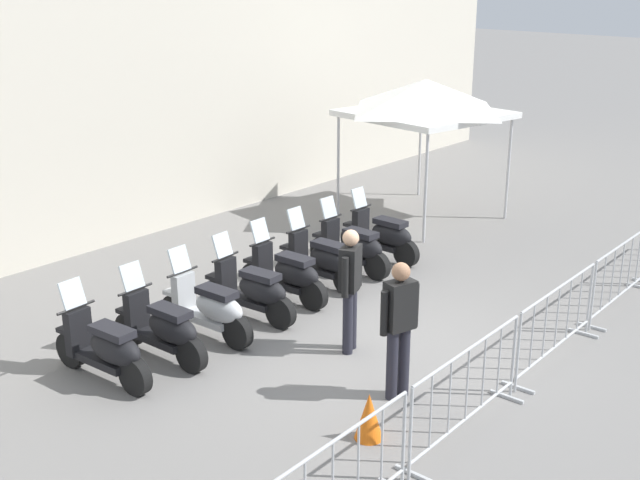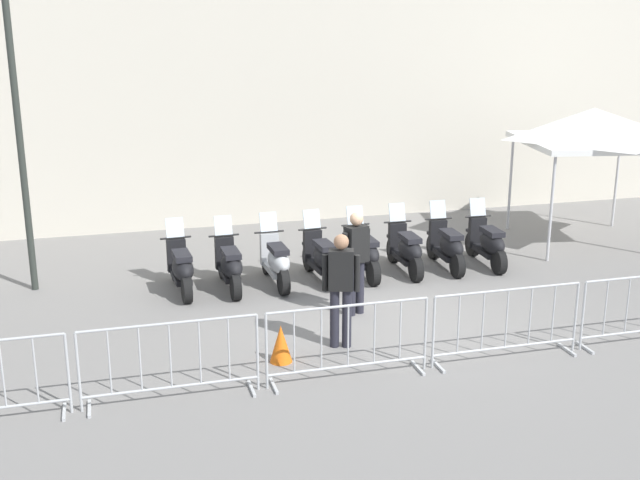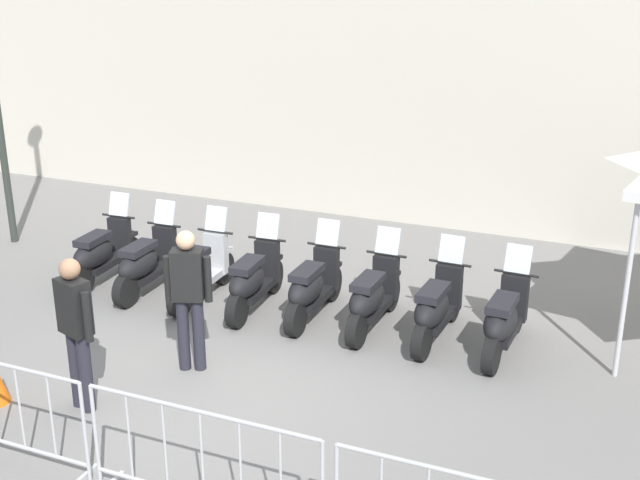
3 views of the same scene
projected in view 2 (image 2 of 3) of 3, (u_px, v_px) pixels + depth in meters
ground_plane at (383, 321)px, 12.66m from camera, size 120.00×120.00×0.00m
motorcycle_0 at (181, 268)px, 13.84m from camera, size 0.72×1.71×1.24m
motorcycle_1 at (230, 266)px, 13.98m from camera, size 0.68×1.71×1.24m
motorcycle_2 at (276, 262)px, 14.23m from camera, size 0.69×1.71×1.24m
motorcycle_3 at (321, 258)px, 14.45m from camera, size 0.73×1.70×1.24m
motorcycle_4 at (364, 253)px, 14.73m from camera, size 0.67×1.72×1.24m
motorcycle_5 at (406, 250)px, 14.95m from camera, size 0.64×1.72×1.24m
motorcycle_6 at (447, 246)px, 15.17m from camera, size 0.61×1.72×1.24m
motorcycle_7 at (488, 243)px, 15.37m from camera, size 0.61×1.72×1.24m
barrier_segment_1 at (171, 362)px, 9.90m from camera, size 2.23×0.81×1.07m
barrier_segment_2 at (348, 342)px, 10.50m from camera, size 2.23×0.81×1.07m
barrier_segment_3 at (506, 325)px, 11.10m from camera, size 2.23×0.81×1.07m
street_lamp at (16, 102)px, 13.23m from camera, size 0.36×0.36×5.50m
officer_near_row_end at (341, 284)px, 11.41m from camera, size 0.55×0.26×1.73m
officer_mid_plaza at (356, 257)px, 12.70m from camera, size 0.49×0.37×1.73m
canopy_tent at (593, 127)px, 16.43m from camera, size 2.80×2.80×2.91m
traffic_cone at (281, 344)px, 11.09m from camera, size 0.32×0.32×0.55m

